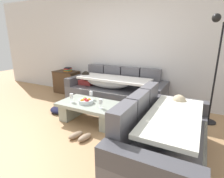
{
  "coord_description": "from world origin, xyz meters",
  "views": [
    {
      "loc": [
        1.89,
        -2.04,
        1.56
      ],
      "look_at": [
        0.25,
        1.08,
        0.55
      ],
      "focal_mm": 28.48,
      "sensor_mm": 36.0,
      "label": 1
    }
  ],
  "objects": [
    {
      "name": "couch_along_wall",
      "position": [
        0.02,
        1.62,
        0.33
      ],
      "size": [
        2.33,
        0.92,
        0.88
      ],
      "color": "#585860",
      "rests_on": "ground_plane"
    },
    {
      "name": "couch_near_window",
      "position": [
        1.54,
        0.04,
        0.33
      ],
      "size": [
        0.92,
        1.84,
        0.88
      ],
      "rotation": [
        0.0,
        0.0,
        1.57
      ],
      "color": "#585860",
      "rests_on": "ground_plane"
    },
    {
      "name": "coffee_table",
      "position": [
        0.05,
        0.56,
        0.24
      ],
      "size": [
        1.2,
        0.68,
        0.38
      ],
      "color": "#99A396",
      "rests_on": "ground_plane"
    },
    {
      "name": "book_stack_on_cabinet",
      "position": [
        -1.6,
        1.85,
        0.7
      ],
      "size": [
        0.18,
        0.21,
        0.12
      ],
      "color": "#B76623",
      "rests_on": "side_cabinet"
    },
    {
      "name": "ground_plane",
      "position": [
        0.0,
        0.0,
        0.0
      ],
      "size": [
        14.0,
        14.0,
        0.0
      ],
      "primitive_type": "plane",
      "color": "tan"
    },
    {
      "name": "side_cabinet",
      "position": [
        -1.67,
        1.85,
        0.32
      ],
      "size": [
        0.72,
        0.44,
        0.64
      ],
      "color": "#4C3320",
      "rests_on": "ground_plane"
    },
    {
      "name": "wine_glass_near_left",
      "position": [
        -0.29,
        0.44,
        0.5
      ],
      "size": [
        0.07,
        0.07,
        0.17
      ],
      "color": "silver",
      "rests_on": "coffee_table"
    },
    {
      "name": "wine_glass_near_right",
      "position": [
        0.36,
        0.44,
        0.5
      ],
      "size": [
        0.07,
        0.07,
        0.17
      ],
      "color": "silver",
      "rests_on": "coffee_table"
    },
    {
      "name": "floor_lamp",
      "position": [
        2.02,
        1.54,
        1.12
      ],
      "size": [
        0.33,
        0.31,
        1.95
      ],
      "color": "black",
      "rests_on": "ground_plane"
    },
    {
      "name": "pair_of_shoes",
      "position": [
        0.26,
        -0.04,
        0.04
      ],
      "size": [
        0.35,
        0.3,
        0.09
      ],
      "color": "#8C7259",
      "rests_on": "ground_plane"
    },
    {
      "name": "crumpled_garment",
      "position": [
        -0.83,
        0.6,
        0.06
      ],
      "size": [
        0.51,
        0.48,
        0.12
      ],
      "primitive_type": "ellipsoid",
      "rotation": [
        0.0,
        0.0,
        2.6
      ],
      "color": "#191933",
      "rests_on": "ground_plane"
    },
    {
      "name": "fruit_bowl",
      "position": [
        -0.01,
        0.52,
        0.42
      ],
      "size": [
        0.28,
        0.28,
        0.1
      ],
      "color": "silver",
      "rests_on": "coffee_table"
    },
    {
      "name": "back_wall",
      "position": [
        0.0,
        2.15,
        1.35
      ],
      "size": [
        9.0,
        0.1,
        2.7
      ],
      "primitive_type": "cube",
      "color": "silver",
      "rests_on": "ground_plane"
    },
    {
      "name": "wine_glass_far_back",
      "position": [
        -0.06,
        0.76,
        0.5
      ],
      "size": [
        0.07,
        0.07,
        0.17
      ],
      "color": "silver",
      "rests_on": "coffee_table"
    }
  ]
}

